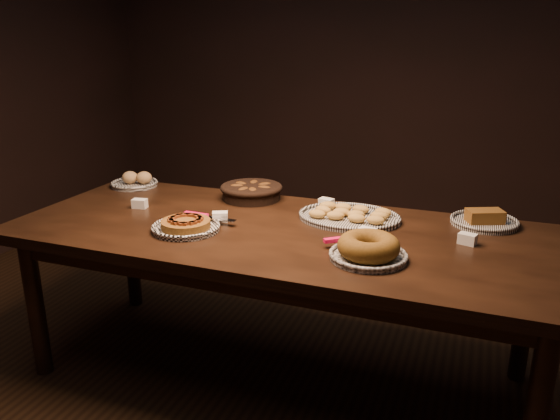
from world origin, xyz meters
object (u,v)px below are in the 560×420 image
(buffet_table, at_px, (278,244))
(apple_tart_plate, at_px, (186,226))
(madeleine_platter, at_px, (349,215))
(bundt_cake_plate, at_px, (368,249))

(buffet_table, bearing_deg, apple_tart_plate, -156.16)
(madeleine_platter, height_order, bundt_cake_plate, bundt_cake_plate)
(apple_tart_plate, xyz_separation_m, bundt_cake_plate, (0.82, -0.04, 0.02))
(apple_tart_plate, height_order, bundt_cake_plate, bundt_cake_plate)
(buffet_table, height_order, bundt_cake_plate, bundt_cake_plate)
(bundt_cake_plate, bearing_deg, apple_tart_plate, 156.98)
(buffet_table, distance_m, bundt_cake_plate, 0.50)
(buffet_table, bearing_deg, bundt_cake_plate, -24.45)
(buffet_table, xyz_separation_m, apple_tart_plate, (-0.37, -0.16, 0.10))
(madeleine_platter, relative_size, bundt_cake_plate, 1.23)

